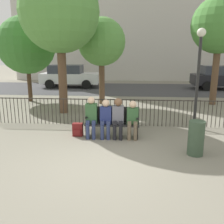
# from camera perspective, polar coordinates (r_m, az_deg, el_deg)

# --- Properties ---
(ground_plane) EXTENTS (80.00, 80.00, 0.00)m
(ground_plane) POSITION_cam_1_polar(r_m,az_deg,el_deg) (5.97, -1.44, -11.82)
(ground_plane) COLOR gray
(park_bench) EXTENTS (1.63, 0.45, 0.92)m
(park_bench) POSITION_cam_1_polar(r_m,az_deg,el_deg) (7.62, 0.05, -2.12)
(park_bench) COLOR black
(park_bench) RESTS_ON ground
(seated_person_0) EXTENTS (0.34, 0.39, 1.26)m
(seated_person_0) POSITION_cam_1_polar(r_m,az_deg,el_deg) (7.52, -4.76, -0.72)
(seated_person_0) COLOR navy
(seated_person_0) RESTS_ON ground
(seated_person_1) EXTENTS (0.34, 0.39, 1.18)m
(seated_person_1) POSITION_cam_1_polar(r_m,az_deg,el_deg) (7.46, -1.44, -1.04)
(seated_person_1) COLOR navy
(seated_person_1) RESTS_ON ground
(seated_person_2) EXTENTS (0.34, 0.39, 1.23)m
(seated_person_2) POSITION_cam_1_polar(r_m,az_deg,el_deg) (7.43, 1.39, -0.87)
(seated_person_2) COLOR black
(seated_person_2) RESTS_ON ground
(seated_person_3) EXTENTS (0.34, 0.39, 1.16)m
(seated_person_3) POSITION_cam_1_polar(r_m,az_deg,el_deg) (7.43, 4.72, -1.28)
(seated_person_3) COLOR brown
(seated_person_3) RESTS_ON ground
(backpack) EXTENTS (0.31, 0.22, 0.41)m
(backpack) POSITION_cam_1_polar(r_m,az_deg,el_deg) (7.83, -7.83, -4.03)
(backpack) COLOR maroon
(backpack) RESTS_ON ground
(fence_railing) EXTENTS (9.01, 0.03, 0.95)m
(fence_railing) POSITION_cam_1_polar(r_m,az_deg,el_deg) (8.77, 0.55, 0.46)
(fence_railing) COLOR #2D2823
(fence_railing) RESTS_ON ground
(tree_0) EXTENTS (2.29, 2.29, 4.16)m
(tree_0) POSITION_cam_1_polar(r_m,az_deg,el_deg) (12.34, -2.43, 15.64)
(tree_0) COLOR brown
(tree_0) RESTS_ON ground
(tree_1) EXTENTS (2.62, 2.62, 5.06)m
(tree_1) POSITION_cam_1_polar(r_m,az_deg,el_deg) (13.19, 23.40, 17.64)
(tree_1) COLOR brown
(tree_1) RESTS_ON ground
(tree_2) EXTENTS (2.88, 2.88, 4.31)m
(tree_2) POSITION_cam_1_polar(r_m,az_deg,el_deg) (13.66, -18.96, 14.24)
(tree_2) COLOR #422D1E
(tree_2) RESTS_ON ground
(tree_3) EXTENTS (3.19, 3.19, 5.66)m
(tree_3) POSITION_cam_1_polar(r_m,az_deg,el_deg) (10.74, -11.92, 21.31)
(tree_3) COLOR brown
(tree_3) RESTS_ON ground
(lamp_post) EXTENTS (0.28, 0.28, 3.29)m
(lamp_post) POSITION_cam_1_polar(r_m,az_deg,el_deg) (8.70, 19.26, 10.57)
(lamp_post) COLOR black
(lamp_post) RESTS_ON ground
(street_surface) EXTENTS (24.00, 6.00, 0.01)m
(street_surface) POSITION_cam_1_polar(r_m,az_deg,el_deg) (17.55, 2.59, 5.31)
(street_surface) COLOR #3D3D3F
(street_surface) RESTS_ON ground
(parked_car_0) EXTENTS (4.20, 1.94, 1.62)m
(parked_car_0) POSITION_cam_1_polar(r_m,az_deg,el_deg) (18.56, -9.74, 8.20)
(parked_car_0) COLOR silver
(parked_car_0) RESTS_ON ground
(parked_car_1) EXTENTS (4.20, 1.94, 1.62)m
(parked_car_1) POSITION_cam_1_polar(r_m,az_deg,el_deg) (18.86, 23.92, 7.32)
(parked_car_1) COLOR black
(parked_car_1) RESTS_ON ground
(trash_bin) EXTENTS (0.40, 0.40, 0.89)m
(trash_bin) POSITION_cam_1_polar(r_m,az_deg,el_deg) (6.65, 18.66, -5.67)
(trash_bin) COLOR #384C38
(trash_bin) RESTS_ON ground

